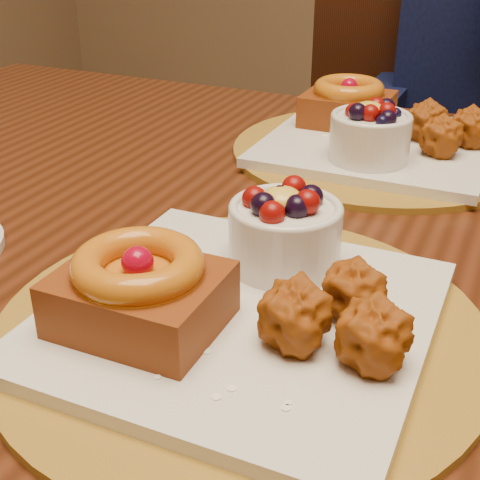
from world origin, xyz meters
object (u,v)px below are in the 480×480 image
object	(u,v)px
place_setting_far	(376,135)
chair_far	(409,208)
dining_table	(323,283)
place_setting_near	(240,296)

from	to	relation	value
place_setting_far	chair_far	bearing A→B (deg)	91.33
dining_table	place_setting_near	bearing A→B (deg)	-90.88
place_setting_near	chair_far	xyz separation A→B (m)	(-0.01, 0.84, -0.28)
place_setting_far	chair_far	size ratio (longest dim) A/B	0.42
dining_table	chair_far	world-z (taller)	chair_far
dining_table	place_setting_far	distance (m)	0.24
dining_table	chair_far	size ratio (longest dim) A/B	1.75
dining_table	place_setting_far	xyz separation A→B (m)	(-0.00, 0.21, 0.10)
place_setting_far	chair_far	distance (m)	0.50
chair_far	dining_table	bearing A→B (deg)	-100.49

